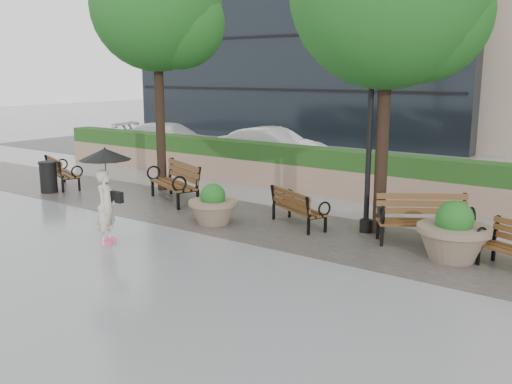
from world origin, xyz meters
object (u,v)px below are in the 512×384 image
Objects in this scene: planter_right at (453,237)px; car_right at (273,146)px; car_left at (171,140)px; pedestrian at (106,186)px; bench_2 at (298,215)px; bench_3 at (423,229)px; bench_0 at (63,179)px; planter_left at (213,208)px; lamppost at (368,159)px; trash_bin at (48,178)px; bench_1 at (175,190)px.

car_right is (-9.43, 7.56, 0.27)m from planter_right.
pedestrian is (8.05, -10.11, 0.52)m from car_left.
bench_2 is at bearing -59.73° from pedestrian.
bench_0 is at bearing 150.89° from bench_3.
car_left is at bearing -52.30° from bench_0.
pedestrian reaches higher than planter_left.
bench_0 is at bearing -174.97° from lamppost.
trash_bin is 8.76m from car_right.
planter_right is 15.94m from car_left.
lamppost is 9.95m from car_right.
bench_0 is 10.15m from lamppost.
planter_right reaches higher than trash_bin.
bench_2 is at bearing 154.32° from bench_3.
planter_left is at bearing -164.27° from bench_0.
planter_left is at bearing -2.25° from bench_1.
car_left is at bearing 14.92° from pedestrian.
car_right is at bearing 141.30° from planter_right.
pedestrian is (-0.80, -2.51, 0.85)m from planter_left.
bench_1 is 4.18m from trash_bin.
planter_left is at bearing 1.37° from trash_bin.
lamppost is at bearing 26.65° from bench_1.
bench_0 is 2.11× the size of trash_bin.
car_right is (4.92, 0.65, 0.01)m from car_left.
bench_2 is at bearing -156.34° from bench_0.
pedestrian is (-4.10, -3.98, -0.46)m from lamppost.
bench_1 is at bearing 153.98° from planter_left.
bench_1 is 1.56× the size of planter_right.
bench_2 is 0.86× the size of pedestrian.
lamppost reaches higher than car_right.
car_left is at bearing 97.60° from car_right.
bench_0 is at bearing 160.13° from car_right.
planter_right is 0.28× the size of car_left.
lamppost is (-1.36, 0.07, 1.39)m from bench_3.
trash_bin is at bearing -176.60° from car_left.
bench_2 is 9.21m from car_right.
bench_1 is 2.70m from planter_left.
trash_bin is at bearing 134.89° from bench_0.
pedestrian is at bearing 173.11° from bench_0.
bench_0 is 7.34m from car_left.
pedestrian is at bearing -177.62° from bench_3.
bench_3 reaches higher than bench_2.
planter_right is (7.93, -0.50, 0.13)m from bench_1.
pedestrian reaches higher than planter_right.
bench_2 is at bearing 174.92° from planter_right.
bench_3 is 1.12m from planter_right.
car_left is 2.43× the size of pedestrian.
planter_left is (2.43, -1.18, 0.06)m from bench_1.
trash_bin is (0.33, -0.74, 0.17)m from bench_0.
bench_0 is at bearing 38.75° from pedestrian.
car_left is at bearing 153.23° from lamppost.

